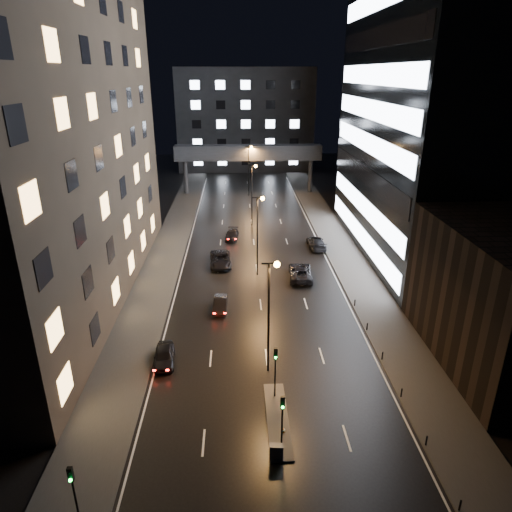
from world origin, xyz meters
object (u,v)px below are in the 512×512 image
object	(u,v)px
car_away_d	(232,235)
car_toward_a	(300,272)
car_toward_b	(316,243)
car_away_a	(164,356)
car_away_b	(220,304)
car_away_c	(221,259)
utility_cabinet	(276,452)

from	to	relation	value
car_away_d	car_toward_a	world-z (taller)	car_toward_a
car_away_d	car_toward_b	size ratio (longest dim) A/B	0.80
car_toward_a	car_toward_b	size ratio (longest dim) A/B	1.07
car_toward_a	car_toward_b	xyz separation A→B (m)	(3.72, 10.42, -0.02)
car_away_a	car_away_b	distance (m)	10.56
car_away_a	car_away_c	size ratio (longest dim) A/B	0.72
car_toward_b	car_away_b	bearing A→B (deg)	52.41
car_away_a	utility_cabinet	bearing A→B (deg)	-57.04
car_away_a	car_toward_a	world-z (taller)	car_toward_a
car_toward_a	car_toward_b	distance (m)	11.06
car_away_d	car_toward_a	xyz separation A→B (m)	(8.56, -14.76, 0.18)
car_away_c	car_toward_a	distance (m)	10.99
car_toward_a	car_away_b	bearing A→B (deg)	42.98
utility_cabinet	car_away_b	bearing A→B (deg)	107.55
car_away_d	utility_cabinet	bearing A→B (deg)	-80.16
car_away_a	car_away_c	xyz separation A→B (m)	(4.27, 21.77, 0.10)
car_toward_b	car_away_c	bearing A→B (deg)	21.97
car_away_b	car_toward_a	distance (m)	12.37
car_away_b	car_toward_a	size ratio (longest dim) A/B	0.67
car_away_c	car_away_d	bearing A→B (deg)	78.65
car_toward_a	utility_cabinet	xyz separation A→B (m)	(-5.38, -28.45, -0.13)
car_away_b	car_toward_b	bearing A→B (deg)	55.62
car_toward_b	car_away_a	bearing A→B (deg)	55.79
car_away_b	car_away_c	size ratio (longest dim) A/B	0.68
car_away_b	car_toward_a	bearing A→B (deg)	40.65
car_away_d	car_away_b	bearing A→B (deg)	-87.21
car_away_a	utility_cabinet	size ratio (longest dim) A/B	3.84
car_away_c	utility_cabinet	xyz separation A→B (m)	(4.63, -33.01, -0.12)
car_away_d	car_toward_b	bearing A→B (deg)	-13.86
car_away_d	car_toward_a	bearing A→B (deg)	-54.26
car_away_b	utility_cabinet	bearing A→B (deg)	-76.21
car_away_d	utility_cabinet	distance (m)	43.33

